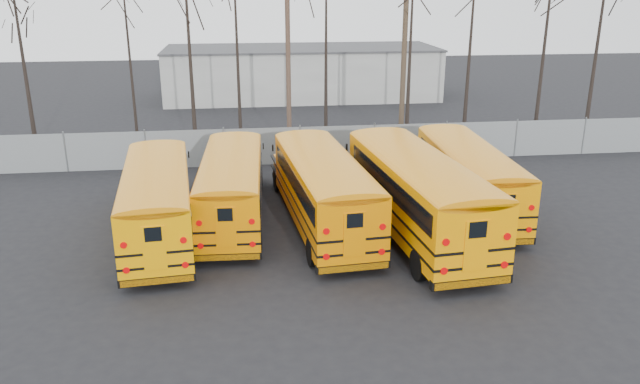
{
  "coord_description": "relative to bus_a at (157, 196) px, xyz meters",
  "views": [
    {
      "loc": [
        -2.92,
        -20.03,
        9.31
      ],
      "look_at": [
        -0.12,
        2.47,
        1.6
      ],
      "focal_mm": 35.0,
      "sensor_mm": 36.0,
      "label": 1
    }
  ],
  "objects": [
    {
      "name": "tree_4",
      "position": [
        3.11,
        12.83,
        4.48
      ],
      "size": [
        0.26,
        0.26,
        12.35
      ],
      "primitive_type": "cone",
      "color": "black",
      "rests_on": "ground"
    },
    {
      "name": "utility_pole_left",
      "position": [
        6.0,
        13.86,
        2.95
      ],
      "size": [
        1.59,
        0.48,
        9.05
      ],
      "rotation": [
        0.0,
        0.0,
        -0.23
      ],
      "color": "#4E382C",
      "rests_on": "ground"
    },
    {
      "name": "tree_7",
      "position": [
        16.58,
        13.13,
        3.51
      ],
      "size": [
        0.26,
        0.26,
        10.41
      ],
      "primitive_type": "cone",
      "color": "black",
      "rests_on": "ground"
    },
    {
      "name": "bus_c",
      "position": [
        6.27,
        0.35,
        0.08
      ],
      "size": [
        3.42,
        10.98,
        3.03
      ],
      "rotation": [
        0.0,
        0.0,
        0.09
      ],
      "color": "black",
      "rests_on": "ground"
    },
    {
      "name": "ground",
      "position": [
        6.25,
        -2.53,
        -1.69
      ],
      "size": [
        120.0,
        120.0,
        0.0
      ],
      "primitive_type": "plane",
      "color": "black",
      "rests_on": "ground"
    },
    {
      "name": "tree_5",
      "position": [
        8.37,
        15.06,
        3.83
      ],
      "size": [
        0.26,
        0.26,
        11.04
      ],
      "primitive_type": "cone",
      "color": "black",
      "rests_on": "ground"
    },
    {
      "name": "tree_3",
      "position": [
        0.65,
        11.23,
        4.42
      ],
      "size": [
        0.26,
        0.26,
        12.22
      ],
      "primitive_type": "cone",
      "color": "black",
      "rests_on": "ground"
    },
    {
      "name": "distant_building",
      "position": [
        8.25,
        29.47,
        0.31
      ],
      "size": [
        22.0,
        8.0,
        4.0
      ],
      "primitive_type": "cube",
      "color": "#B9BAB4",
      "rests_on": "ground"
    },
    {
      "name": "tree_9",
      "position": [
        24.28,
        12.83,
        4.71
      ],
      "size": [
        0.26,
        0.26,
        12.81
      ],
      "primitive_type": "cone",
      "color": "black",
      "rests_on": "ground"
    },
    {
      "name": "tree_1",
      "position": [
        -8.65,
        14.1,
        3.29
      ],
      "size": [
        0.26,
        0.26,
        9.97
      ],
      "primitive_type": "cone",
      "color": "black",
      "rests_on": "ground"
    },
    {
      "name": "tree_8",
      "position": [
        20.94,
        12.74,
        4.69
      ],
      "size": [
        0.26,
        0.26,
        12.77
      ],
      "primitive_type": "cone",
      "color": "black",
      "rests_on": "ground"
    },
    {
      "name": "tree_2",
      "position": [
        -2.88,
        13.89,
        4.49
      ],
      "size": [
        0.26,
        0.26,
        12.36
      ],
      "primitive_type": "cone",
      "color": "black",
      "rests_on": "ground"
    },
    {
      "name": "tree_6",
      "position": [
        12.9,
        12.75,
        3.49
      ],
      "size": [
        0.26,
        0.26,
        10.37
      ],
      "primitive_type": "cone",
      "color": "black",
      "rests_on": "ground"
    },
    {
      "name": "fence",
      "position": [
        6.25,
        9.47,
        -0.69
      ],
      "size": [
        40.0,
        0.04,
        2.0
      ],
      "primitive_type": "cube",
      "color": "gray",
      "rests_on": "ground"
    },
    {
      "name": "bus_d",
      "position": [
        9.64,
        -0.88,
        0.21
      ],
      "size": [
        3.77,
        11.82,
        3.26
      ],
      "rotation": [
        0.0,
        0.0,
        0.1
      ],
      "color": "black",
      "rests_on": "ground"
    },
    {
      "name": "bus_b",
      "position": [
        2.76,
        1.45,
        -0.03
      ],
      "size": [
        2.71,
        10.21,
        2.83
      ],
      "rotation": [
        0.0,
        0.0,
        -0.04
      ],
      "color": "black",
      "rests_on": "ground"
    },
    {
      "name": "bus_e",
      "position": [
        12.58,
        1.57,
        -0.01
      ],
      "size": [
        2.77,
        10.38,
        2.88
      ],
      "rotation": [
        0.0,
        0.0,
        -0.04
      ],
      "color": "black",
      "rests_on": "ground"
    },
    {
      "name": "utility_pole_right",
      "position": [
        13.0,
        14.45,
        3.55
      ],
      "size": [
        1.79,
        0.58,
        10.21
      ],
      "rotation": [
        0.0,
        0.0,
        0.25
      ],
      "color": "#483829",
      "rests_on": "ground"
    },
    {
      "name": "bus_a",
      "position": [
        0.0,
        0.0,
        0.0
      ],
      "size": [
        3.36,
        10.5,
        2.89
      ],
      "rotation": [
        0.0,
        0.0,
        0.1
      ],
      "color": "black",
      "rests_on": "ground"
    }
  ]
}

